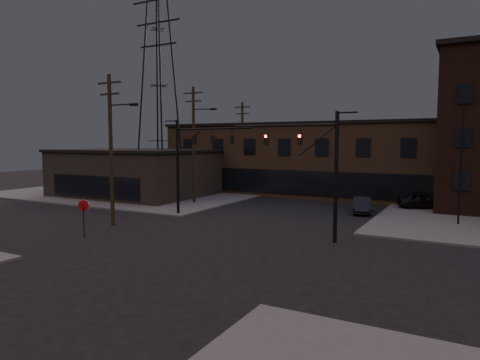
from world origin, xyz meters
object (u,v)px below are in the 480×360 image
traffic_signal_far (190,156)px  stop_sign (84,210)px  car_crossing (362,205)px  parked_car_lot_a (422,200)px  traffic_signal_near (318,162)px

traffic_signal_far → stop_sign: 10.55m
traffic_signal_far → car_crossing: bearing=34.1°
traffic_signal_far → car_crossing: traffic_signal_far is taller
traffic_signal_far → parked_car_lot_a: traffic_signal_far is taller
traffic_signal_near → parked_car_lot_a: size_ratio=1.88×
traffic_signal_near → traffic_signal_far: (-12.07, 3.50, 0.08)m
parked_car_lot_a → car_crossing: bearing=112.2°
stop_sign → traffic_signal_near: bearing=25.9°
parked_car_lot_a → car_crossing: (-4.35, -4.45, -0.18)m
traffic_signal_near → stop_sign: size_ratio=3.23×
car_crossing → stop_sign: bearing=-138.8°
traffic_signal_near → parked_car_lot_a: 17.31m
stop_sign → car_crossing: stop_sign is taller
traffic_signal_far → parked_car_lot_a: bearing=37.5°
parked_car_lot_a → traffic_signal_far: bearing=104.1°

